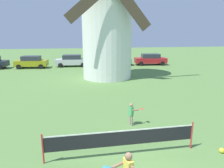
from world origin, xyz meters
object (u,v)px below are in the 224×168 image
(windmill, at_px, (107,15))
(tennis_net, at_px, (122,138))
(player_far, at_px, (132,113))
(parked_car_red, at_px, (150,59))
(parked_car_green, at_px, (115,59))
(stray_ball, at_px, (222,150))
(parked_car_mustard, at_px, (31,62))
(parked_car_silver, at_px, (72,60))

(windmill, relative_size, tennis_net, 2.23)
(tennis_net, bearing_deg, player_far, 67.01)
(player_far, bearing_deg, parked_car_red, 67.02)
(parked_car_green, relative_size, parked_car_red, 1.00)
(tennis_net, xyz_separation_m, stray_ball, (3.73, -0.52, -0.59))
(parked_car_mustard, height_order, parked_car_silver, same)
(tennis_net, height_order, parked_car_red, parked_car_red)
(player_far, distance_m, parked_car_green, 19.76)
(stray_ball, bearing_deg, parked_car_green, 89.12)
(tennis_net, bearing_deg, parked_car_green, 79.52)
(windmill, xyz_separation_m, tennis_net, (-1.68, -13.91, -5.42))
(windmill, height_order, tennis_net, windmill)
(player_far, height_order, parked_car_mustard, parked_car_mustard)
(parked_car_green, bearing_deg, windmill, -106.47)
(player_far, xyz_separation_m, parked_car_green, (3.02, 19.53, 0.18))
(parked_car_silver, distance_m, parked_car_red, 10.96)
(windmill, bearing_deg, parked_car_silver, 113.68)
(stray_ball, distance_m, parked_car_red, 22.64)
(parked_car_mustard, bearing_deg, parked_car_green, 2.64)
(parked_car_mustard, bearing_deg, tennis_net, -71.97)
(parked_car_silver, bearing_deg, stray_ball, -76.06)
(windmill, height_order, stray_ball, windmill)
(parked_car_red, bearing_deg, parked_car_silver, 177.45)
(parked_car_silver, bearing_deg, tennis_net, -85.19)
(parked_car_mustard, relative_size, parked_car_green, 0.90)
(tennis_net, relative_size, player_far, 5.01)
(windmill, xyz_separation_m, parked_car_silver, (-3.53, 8.04, -5.30))
(parked_car_green, bearing_deg, stray_ball, -90.88)
(windmill, bearing_deg, parked_car_mustard, 138.82)
(windmill, bearing_deg, stray_ball, -81.92)
(stray_ball, bearing_deg, parked_car_red, 76.26)
(player_far, bearing_deg, stray_ball, -48.25)
(tennis_net, distance_m, parked_car_red, 23.31)
(parked_car_green, bearing_deg, tennis_net, -100.48)
(player_far, height_order, parked_car_red, parked_car_red)
(stray_ball, xyz_separation_m, parked_car_green, (0.35, 22.52, 0.71))
(windmill, height_order, parked_car_mustard, windmill)
(parked_car_mustard, height_order, parked_car_green, same)
(stray_ball, distance_m, parked_car_mustard, 24.50)
(player_far, height_order, parked_car_green, parked_car_green)
(player_far, bearing_deg, tennis_net, -112.99)
(windmill, distance_m, player_far, 12.69)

